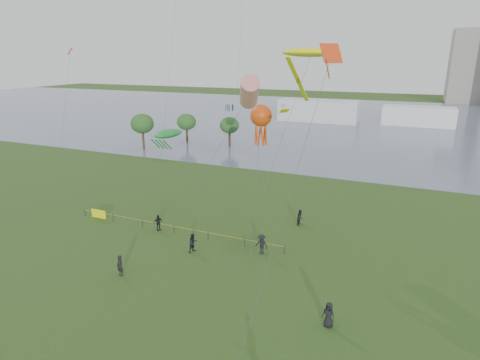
% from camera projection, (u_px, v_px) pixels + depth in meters
% --- Properties ---
extents(ground_plane, '(400.00, 400.00, 0.00)m').
position_uv_depth(ground_plane, '(180.00, 337.00, 26.39)').
color(ground_plane, '#203C13').
extents(lake, '(400.00, 120.00, 0.08)m').
position_uv_depth(lake, '(364.00, 121.00, 114.25)').
color(lake, slate).
rests_on(lake, ground_plane).
extents(building_low, '(16.00, 18.00, 28.00)m').
position_uv_depth(building_low, '(472.00, 66.00, 157.88)').
color(building_low, gray).
rests_on(building_low, ground_plane).
extents(pavilion_left, '(22.00, 8.00, 6.00)m').
position_uv_depth(pavilion_left, '(319.00, 111.00, 113.48)').
color(pavilion_left, silver).
rests_on(pavilion_left, ground_plane).
extents(pavilion_right, '(18.00, 7.00, 5.00)m').
position_uv_depth(pavilion_right, '(418.00, 116.00, 106.51)').
color(pavilion_right, white).
rests_on(pavilion_right, ground_plane).
extents(trees, '(18.88, 13.08, 7.04)m').
position_uv_depth(trees, '(180.00, 124.00, 80.64)').
color(trees, '#3B2A1B').
rests_on(trees, ground_plane).
extents(fence, '(24.07, 0.07, 1.05)m').
position_uv_depth(fence, '(126.00, 219.00, 44.11)').
color(fence, black).
rests_on(fence, ground_plane).
extents(spectator_a, '(0.97, 1.09, 1.84)m').
position_uv_depth(spectator_a, '(193.00, 243.00, 37.65)').
color(spectator_a, black).
rests_on(spectator_a, ground_plane).
extents(spectator_b, '(1.36, 0.92, 1.95)m').
position_uv_depth(spectator_b, '(262.00, 244.00, 37.26)').
color(spectator_b, black).
rests_on(spectator_b, ground_plane).
extents(spectator_c, '(0.84, 1.10, 1.74)m').
position_uv_depth(spectator_c, '(158.00, 223.00, 42.36)').
color(spectator_c, black).
rests_on(spectator_c, ground_plane).
extents(spectator_d, '(1.02, 0.81, 1.82)m').
position_uv_depth(spectator_d, '(329.00, 315.00, 27.20)').
color(spectator_d, black).
rests_on(spectator_d, ground_plane).
extents(spectator_f, '(0.75, 0.58, 1.84)m').
position_uv_depth(spectator_f, '(120.00, 266.00, 33.55)').
color(spectator_f, black).
rests_on(spectator_f, ground_plane).
extents(spectator_g, '(0.78, 0.93, 1.73)m').
position_uv_depth(spectator_g, '(300.00, 217.00, 43.76)').
color(spectator_g, black).
rests_on(spectator_g, ground_plane).
extents(kite_stingray, '(6.19, 11.36, 18.51)m').
position_uv_depth(kite_stingray, '(311.00, 53.00, 37.55)').
color(kite_stingray, '#3F3F42').
extents(kite_windsock, '(7.93, 10.07, 16.02)m').
position_uv_depth(kite_windsock, '(249.00, 92.00, 43.05)').
color(kite_windsock, '#3F3F42').
extents(kite_creature, '(2.60, 11.28, 9.24)m').
position_uv_depth(kite_creature, '(168.00, 134.00, 48.41)').
color(kite_creature, '#3F3F42').
extents(kite_octopus, '(2.67, 7.79, 13.29)m').
position_uv_depth(kite_octopus, '(261.00, 116.00, 38.69)').
color(kite_octopus, '#3F3F42').
extents(kite_delta, '(2.33, 15.91, 18.55)m').
position_uv_depth(kite_delta, '(327.00, 69.00, 26.38)').
color(kite_delta, '#3F3F42').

